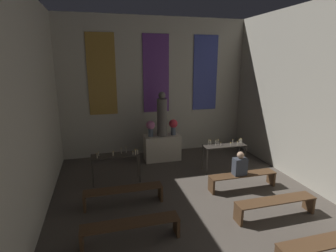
{
  "coord_description": "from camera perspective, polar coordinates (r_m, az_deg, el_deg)",
  "views": [
    {
      "loc": [
        -2.1,
        0.15,
        3.48
      ],
      "look_at": [
        0.0,
        7.96,
        1.44
      ],
      "focal_mm": 28.0,
      "sensor_mm": 36.0,
      "label": 1
    }
  ],
  "objects": [
    {
      "name": "pew_third_left",
      "position": [
        5.53,
        -8.07,
        -21.01
      ],
      "size": [
        1.92,
        0.36,
        0.42
      ],
      "color": "#4C331E",
      "rests_on": "ground_plane"
    },
    {
      "name": "person_seated",
      "position": [
        7.47,
        15.37,
        -8.16
      ],
      "size": [
        0.36,
        0.24,
        0.66
      ],
      "color": "#383D47",
      "rests_on": "pew_back_right"
    },
    {
      "name": "flower_vase_right",
      "position": [
        9.24,
        1.17,
        0.16
      ],
      "size": [
        0.3,
        0.3,
        0.55
      ],
      "color": "#4C5666",
      "rests_on": "altar"
    },
    {
      "name": "wall_back",
      "position": [
        9.83,
        -2.67,
        8.54
      ],
      "size": [
        7.11,
        0.16,
        4.98
      ],
      "color": "#B2AD9E",
      "rests_on": "ground_plane"
    },
    {
      "name": "altar",
      "position": [
        9.36,
        -1.27,
        -4.72
      ],
      "size": [
        1.26,
        0.58,
        0.9
      ],
      "color": "#BCB29E",
      "rests_on": "ground_plane"
    },
    {
      "name": "pew_third_right",
      "position": [
        6.65,
        22.35,
        -15.46
      ],
      "size": [
        1.92,
        0.36,
        0.42
      ],
      "color": "#4C331E",
      "rests_on": "ground_plane"
    },
    {
      "name": "flower_vase_left",
      "position": [
        9.05,
        -3.82,
        -0.17
      ],
      "size": [
        0.3,
        0.3,
        0.55
      ],
      "color": "#4C5666",
      "rests_on": "altar"
    },
    {
      "name": "candle_rack_right",
      "position": [
        8.62,
        12.18,
        -4.74
      ],
      "size": [
        1.38,
        0.45,
        1.04
      ],
      "color": "#332D28",
      "rests_on": "ground_plane"
    },
    {
      "name": "pew_back_right",
      "position": [
        7.68,
        15.91,
        -10.77
      ],
      "size": [
        1.92,
        0.36,
        0.42
      ],
      "color": "#4C331E",
      "rests_on": "ground_plane"
    },
    {
      "name": "wall_left",
      "position": [
        4.97,
        -30.99,
        0.64
      ],
      "size": [
        0.12,
        9.89,
        4.98
      ],
      "color": "#B2AD9E",
      "rests_on": "ground_plane"
    },
    {
      "name": "candle_rack_left",
      "position": [
        7.74,
        -11.26,
        -6.92
      ],
      "size": [
        1.38,
        0.45,
        1.03
      ],
      "color": "#332D28",
      "rests_on": "ground_plane"
    },
    {
      "name": "statue",
      "position": [
        9.05,
        -1.31,
        2.27
      ],
      "size": [
        0.35,
        0.35,
        1.54
      ],
      "color": "#5B5651",
      "rests_on": "altar"
    },
    {
      "name": "pew_back_left",
      "position": [
        6.73,
        -9.63,
        -14.14
      ],
      "size": [
        1.92,
        0.36,
        0.42
      ],
      "color": "#4C331E",
      "rests_on": "ground_plane"
    },
    {
      "name": "pew_second_right",
      "position": [
        5.79,
        31.38,
        -21.38
      ],
      "size": [
        1.92,
        0.36,
        0.42
      ],
      "color": "#4C331E",
      "rests_on": "ground_plane"
    }
  ]
}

